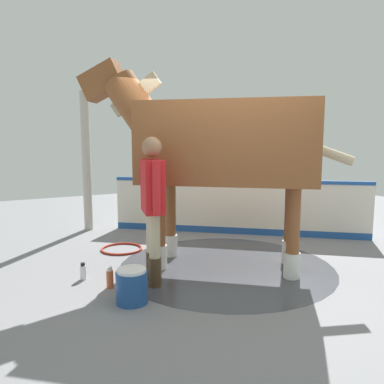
% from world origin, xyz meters
% --- Properties ---
extents(ground_plane, '(16.00, 16.00, 0.02)m').
position_xyz_m(ground_plane, '(0.00, 0.00, -0.01)').
color(ground_plane, gray).
extents(wet_patch, '(2.88, 2.88, 0.00)m').
position_xyz_m(wet_patch, '(-0.04, 0.22, 0.00)').
color(wet_patch, '#42444C').
rests_on(wet_patch, ground).
extents(barrier_wall, '(3.57, 3.08, 1.01)m').
position_xyz_m(barrier_wall, '(1.15, 1.61, 0.46)').
color(barrier_wall, silver).
rests_on(barrier_wall, ground).
extents(roof_post_near, '(0.16, 0.16, 2.61)m').
position_xyz_m(roof_post_near, '(-1.15, 3.28, 1.31)').
color(roof_post_near, '#B7B2A8').
rests_on(roof_post_near, ground).
extents(horse, '(2.86, 2.55, 2.77)m').
position_xyz_m(horse, '(-0.12, 0.29, 1.63)').
color(horse, brown).
rests_on(horse, ground).
extents(handler, '(0.34, 0.67, 1.73)m').
position_xyz_m(handler, '(-1.13, 0.14, 1.00)').
color(handler, '#47331E').
rests_on(handler, ground).
extents(wash_bucket, '(0.33, 0.33, 0.37)m').
position_xyz_m(wash_bucket, '(-1.55, -0.27, 0.18)').
color(wash_bucket, '#1E478C').
rests_on(wash_bucket, ground).
extents(bottle_shampoo, '(0.07, 0.07, 0.21)m').
position_xyz_m(bottle_shampoo, '(-1.84, 0.65, 0.10)').
color(bottle_shampoo, white).
rests_on(bottle_shampoo, ground).
extents(bottle_spray, '(0.08, 0.08, 0.25)m').
position_xyz_m(bottle_spray, '(-1.63, 0.23, 0.11)').
color(bottle_spray, '#CC5933').
rests_on(bottle_spray, ground).
extents(hose_coil, '(0.64, 0.64, 0.03)m').
position_xyz_m(hose_coil, '(-1.03, 1.64, 0.02)').
color(hose_coil, '#B72D1E').
rests_on(hose_coil, ground).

